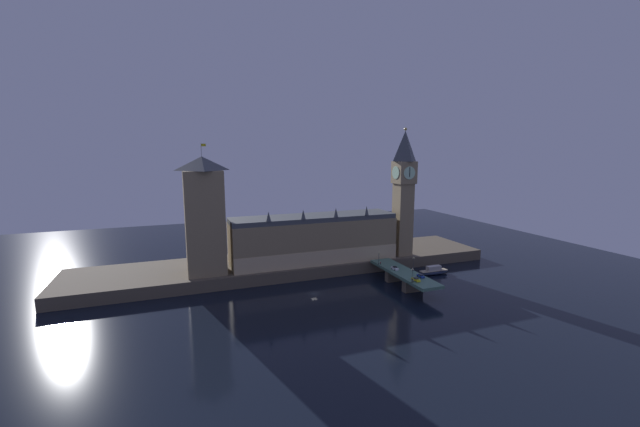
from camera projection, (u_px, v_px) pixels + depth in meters
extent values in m
plane|color=black|center=(314.00, 294.00, 175.36)|extent=(400.00, 400.00, 0.00)
cube|color=brown|center=(290.00, 264.00, 210.97)|extent=(220.00, 42.00, 5.81)
cube|color=#8E7A56|center=(314.00, 240.00, 205.19)|extent=(86.41, 21.20, 21.88)
cube|color=#D5B989|center=(321.00, 259.00, 196.39)|extent=(86.41, 0.20, 7.88)
cube|color=#42474C|center=(314.00, 218.00, 203.26)|extent=(86.41, 19.50, 2.40)
cone|color=#42474C|center=(269.00, 216.00, 185.40)|extent=(2.40, 2.40, 4.81)
cone|color=#42474C|center=(303.00, 214.00, 191.37)|extent=(2.40, 2.40, 4.81)
cone|color=#42474C|center=(336.00, 212.00, 197.33)|extent=(2.40, 2.40, 4.81)
cone|color=#42474C|center=(367.00, 211.00, 203.29)|extent=(2.40, 2.40, 4.81)
cube|color=#8E7A56|center=(402.00, 219.00, 216.23)|extent=(8.70, 8.70, 39.81)
cube|color=#8E7A56|center=(404.00, 172.00, 212.10)|extent=(10.26, 10.26, 11.95)
cylinder|color=#B7E5B7|center=(410.00, 173.00, 207.24)|extent=(6.84, 0.25, 6.84)
cylinder|color=#B7E5B7|center=(399.00, 172.00, 216.96)|extent=(6.84, 0.25, 6.84)
cylinder|color=#B7E5B7|center=(412.00, 172.00, 213.91)|extent=(0.25, 6.84, 6.84)
cylinder|color=#B7E5B7|center=(396.00, 173.00, 210.29)|extent=(0.25, 6.84, 6.84)
cube|color=black|center=(410.00, 172.00, 206.99)|extent=(0.36, 0.10, 5.13)
pyramid|color=#42474C|center=(405.00, 146.00, 209.85)|extent=(10.26, 10.26, 16.22)
sphere|color=gold|center=(406.00, 129.00, 208.43)|extent=(1.60, 1.60, 1.60)
cube|color=#8E7A56|center=(205.00, 222.00, 183.42)|extent=(17.43, 17.43, 48.56)
pyramid|color=#42474C|center=(202.00, 163.00, 179.04)|extent=(17.78, 17.78, 6.35)
cylinder|color=#99999E|center=(201.00, 150.00, 178.06)|extent=(0.24, 0.24, 6.00)
cube|color=gold|center=(204.00, 145.00, 178.10)|extent=(2.00, 0.08, 1.20)
cube|color=#4C7560|center=(404.00, 273.00, 184.57)|extent=(11.03, 46.00, 1.40)
cube|color=brown|center=(413.00, 285.00, 178.04)|extent=(9.38, 3.20, 5.58)
cube|color=brown|center=(395.00, 275.00, 192.22)|extent=(9.38, 3.20, 5.58)
cube|color=white|center=(395.00, 268.00, 187.23)|extent=(1.78, 4.20, 0.95)
cube|color=black|center=(395.00, 267.00, 187.12)|extent=(1.46, 1.89, 0.45)
cylinder|color=black|center=(392.00, 268.00, 188.19)|extent=(0.22, 0.64, 0.64)
cylinder|color=black|center=(395.00, 268.00, 188.78)|extent=(0.22, 0.64, 0.64)
cylinder|color=black|center=(395.00, 270.00, 185.78)|extent=(0.22, 0.64, 0.64)
cylinder|color=black|center=(398.00, 270.00, 186.37)|extent=(0.22, 0.64, 0.64)
cube|color=yellow|center=(416.00, 280.00, 171.08)|extent=(1.78, 4.54, 0.83)
cube|color=black|center=(416.00, 278.00, 170.98)|extent=(1.46, 2.04, 0.45)
cylinder|color=black|center=(412.00, 279.00, 172.13)|extent=(0.22, 0.64, 0.64)
cylinder|color=black|center=(416.00, 279.00, 172.71)|extent=(0.22, 0.64, 0.64)
cylinder|color=black|center=(416.00, 281.00, 169.53)|extent=(0.22, 0.64, 0.64)
cylinder|color=black|center=(419.00, 281.00, 170.11)|extent=(0.22, 0.64, 0.64)
cube|color=navy|center=(421.00, 276.00, 175.91)|extent=(1.75, 3.89, 0.86)
cube|color=black|center=(421.00, 275.00, 175.81)|extent=(1.43, 1.75, 0.45)
cylinder|color=black|center=(424.00, 277.00, 175.13)|extent=(0.22, 0.64, 0.64)
cylinder|color=black|center=(421.00, 278.00, 174.56)|extent=(0.22, 0.64, 0.64)
cylinder|color=black|center=(421.00, 276.00, 177.36)|extent=(0.22, 0.64, 0.64)
cylinder|color=black|center=(418.00, 276.00, 176.79)|extent=(0.22, 0.64, 0.64)
cylinder|color=black|center=(413.00, 282.00, 168.83)|extent=(0.28, 0.28, 0.87)
cylinder|color=gray|center=(413.00, 280.00, 168.70)|extent=(0.38, 0.38, 0.73)
sphere|color=tan|center=(413.00, 279.00, 168.63)|extent=(0.24, 0.24, 0.24)
cylinder|color=black|center=(413.00, 270.00, 185.87)|extent=(0.28, 0.28, 0.77)
cylinder|color=navy|center=(413.00, 268.00, 185.76)|extent=(0.38, 0.38, 0.64)
sphere|color=tan|center=(413.00, 268.00, 185.69)|extent=(0.21, 0.21, 0.21)
cylinder|color=black|center=(380.00, 264.00, 195.33)|extent=(0.28, 0.28, 0.80)
cylinder|color=maroon|center=(381.00, 263.00, 195.21)|extent=(0.38, 0.38, 0.67)
sphere|color=tan|center=(381.00, 262.00, 195.14)|extent=(0.22, 0.22, 0.22)
cylinder|color=#2D3333|center=(412.00, 282.00, 168.99)|extent=(0.56, 0.56, 0.50)
cylinder|color=#2D3333|center=(412.00, 276.00, 168.55)|extent=(0.18, 0.18, 5.12)
sphere|color=#F9E5A3|center=(412.00, 269.00, 168.05)|extent=(0.60, 0.60, 0.60)
sphere|color=#F9E5A3|center=(412.00, 270.00, 167.95)|extent=(0.44, 0.44, 0.44)
sphere|color=#F9E5A3|center=(413.00, 270.00, 168.26)|extent=(0.44, 0.44, 0.44)
cylinder|color=#2D3333|center=(413.00, 270.00, 186.23)|extent=(0.56, 0.56, 0.50)
cylinder|color=#2D3333|center=(414.00, 264.00, 185.77)|extent=(0.18, 0.18, 5.27)
sphere|color=#F9E5A3|center=(414.00, 258.00, 185.27)|extent=(0.60, 0.60, 0.60)
sphere|color=#F9E5A3|center=(413.00, 258.00, 185.17)|extent=(0.44, 0.44, 0.44)
sphere|color=#F9E5A3|center=(415.00, 258.00, 185.48)|extent=(0.44, 0.44, 0.44)
cylinder|color=#2D3333|center=(379.00, 264.00, 196.22)|extent=(0.56, 0.56, 0.50)
cylinder|color=#2D3333|center=(379.00, 258.00, 195.76)|extent=(0.18, 0.18, 5.26)
sphere|color=#F9E5A3|center=(379.00, 252.00, 195.26)|extent=(0.60, 0.60, 0.60)
sphere|color=#F9E5A3|center=(378.00, 253.00, 195.16)|extent=(0.44, 0.44, 0.44)
sphere|color=#F9E5A3|center=(380.00, 253.00, 195.47)|extent=(0.44, 0.44, 0.44)
ellipsoid|color=#1E2842|center=(433.00, 272.00, 201.97)|extent=(17.25, 4.67, 2.33)
cube|color=tan|center=(434.00, 270.00, 201.80)|extent=(15.18, 3.76, 0.24)
cube|color=#B7B2A8|center=(434.00, 268.00, 201.59)|extent=(7.77, 2.86, 2.33)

